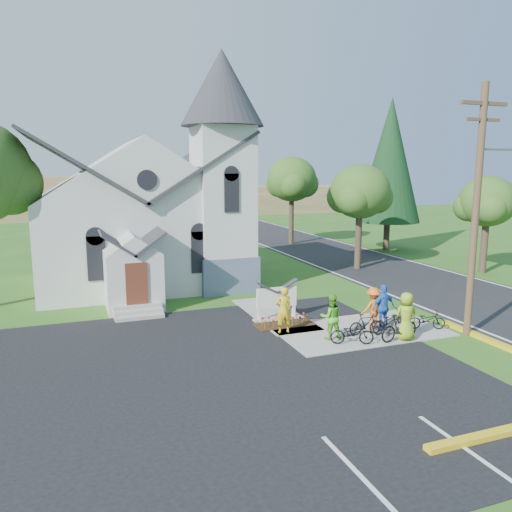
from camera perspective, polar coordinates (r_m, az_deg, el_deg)
name	(u,v)px	position (r m, az deg, el deg)	size (l,w,h in m)	color
ground	(335,339)	(20.58, 9.00, -9.32)	(120.00, 120.00, 0.00)	#2E601B
parking_lot	(172,384)	(16.53, -9.61, -14.27)	(20.00, 16.00, 0.02)	black
road	(353,260)	(38.05, 11.03, -0.43)	(8.00, 90.00, 0.02)	black
sidewalk	(360,330)	(21.72, 11.83, -8.31)	(7.00, 4.00, 0.05)	gray
church	(146,195)	(29.67, -12.41, 6.82)	(12.35, 12.00, 13.00)	silver
church_sign	(277,298)	(22.52, 2.38, -4.78)	(2.20, 0.40, 1.70)	gray
flower_bed	(285,325)	(22.00, 3.28, -7.84)	(2.60, 1.10, 0.07)	#331E0E
utility_pole	(478,203)	(21.55, 24.01, 5.51)	(3.45, 0.28, 10.00)	#4E3B27
tree_road_near	(360,192)	(34.14, 11.80, 7.16)	(4.00, 4.00, 7.05)	#36291D
tree_road_mid	(292,180)	(44.93, 4.11, 8.70)	(4.40, 4.40, 7.80)	#36291D
tree_road_far	(488,202)	(35.46, 24.95, 5.61)	(3.60, 3.60, 6.30)	#36291D
conifer	(390,161)	(42.72, 15.05, 10.48)	(5.20, 5.20, 12.40)	#36291D
distant_hills	(164,200)	(74.47, -10.46, 6.28)	(61.00, 10.00, 5.60)	#7D6346
cyclist_0	(284,310)	(20.69, 3.18, -6.16)	(0.70, 0.46, 1.93)	gold
bike_0	(352,333)	(19.81, 10.91, -8.66)	(0.58, 1.67, 0.88)	black
cyclist_1	(331,317)	(20.13, 8.58, -6.89)	(0.88, 0.69, 1.82)	#51B822
bike_1	(366,324)	(21.01, 12.44, -7.62)	(0.42, 1.48, 0.89)	black
cyclist_2	(383,307)	(21.65, 14.34, -5.70)	(1.14, 0.48, 1.95)	blue
bike_2	(390,321)	(21.48, 15.04, -7.21)	(0.65, 1.86, 0.98)	black
cyclist_3	(373,308)	(21.77, 13.26, -5.82)	(1.14, 0.66, 1.77)	orange
bike_3	(399,327)	(20.59, 16.06, -7.83)	(0.52, 1.83, 1.10)	black
cyclist_4	(406,316)	(20.64, 16.78, -6.61)	(0.94, 0.61, 1.93)	#88AE20
bike_4	(427,320)	(22.43, 18.93, -6.91)	(0.53, 1.53, 0.80)	black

